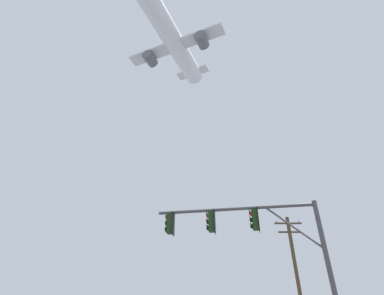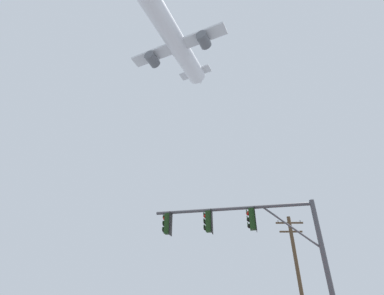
% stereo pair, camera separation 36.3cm
% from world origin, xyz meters
% --- Properties ---
extents(signal_pole_near, '(6.95, 1.53, 5.66)m').
position_xyz_m(signal_pole_near, '(2.43, 8.23, 4.44)').
color(signal_pole_near, '#4C4C51').
rests_on(signal_pole_near, ground).
extents(utility_pole, '(2.20, 0.28, 8.03)m').
position_xyz_m(utility_pole, '(7.80, 18.83, 4.30)').
color(utility_pole, brown).
rests_on(utility_pole, ground).
extents(airplane, '(22.61, 29.28, 8.30)m').
position_xyz_m(airplane, '(-4.23, 38.87, 53.79)').
color(airplane, white).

